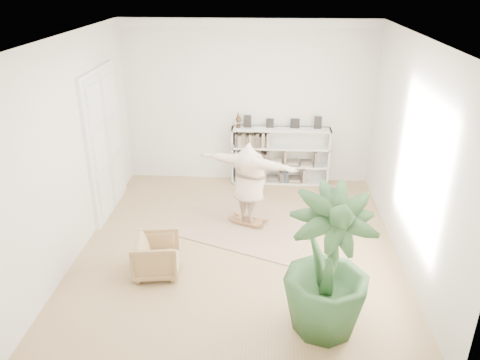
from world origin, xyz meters
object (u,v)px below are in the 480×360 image
(person, at_px, (249,181))
(houseplant, at_px, (328,265))
(armchair, at_px, (157,256))
(bookshelf, at_px, (280,156))
(rocker_board, at_px, (249,221))

(person, distance_m, houseplant, 3.02)
(person, bearing_deg, armchair, 72.42)
(bookshelf, xyz_separation_m, houseplant, (0.53, -4.81, 0.39))
(armchair, distance_m, person, 2.26)
(bookshelf, xyz_separation_m, person, (-0.61, -2.02, 0.28))
(bookshelf, distance_m, houseplant, 4.85)
(rocker_board, height_order, person, person)
(rocker_board, height_order, houseplant, houseplant)
(rocker_board, distance_m, person, 0.85)
(person, bearing_deg, houseplant, 134.54)
(person, relative_size, houseplant, 0.95)
(rocker_board, bearing_deg, bookshelf, 95.37)
(bookshelf, relative_size, rocker_board, 3.72)
(houseplant, bearing_deg, person, 112.29)
(bookshelf, relative_size, person, 1.13)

